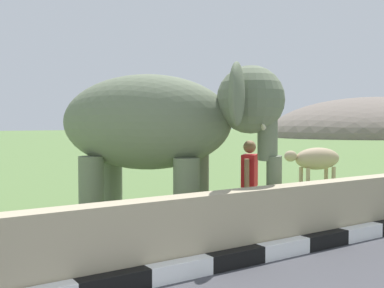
{
  "coord_description": "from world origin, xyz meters",
  "views": [
    {
      "loc": [
        -2.07,
        -1.55,
        1.99
      ],
      "look_at": [
        2.45,
        5.27,
        1.6
      ],
      "focal_mm": 43.73,
      "sensor_mm": 36.0,
      "label": 1
    }
  ],
  "objects": [
    {
      "name": "hill_east",
      "position": [
        55.0,
        38.4,
        0.0
      ],
      "size": [
        32.94,
        26.35,
        10.85
      ],
      "color": "slate",
      "rests_on": "ground_plane"
    },
    {
      "name": "cow_near",
      "position": [
        8.65,
        7.95,
        0.87
      ],
      "size": [
        1.93,
        0.92,
        1.23
      ],
      "color": "tan",
      "rests_on": "ground_plane"
    },
    {
      "name": "elephant",
      "position": [
        2.1,
        5.62,
        1.93
      ],
      "size": [
        3.83,
        3.84,
        2.95
      ],
      "color": "slate",
      "rests_on": "ground_plane"
    },
    {
      "name": "barrier_parapet",
      "position": [
        2.0,
        3.66,
        0.5
      ],
      "size": [
        28.0,
        0.36,
        1.0
      ],
      "primitive_type": "cube",
      "color": "tan",
      "rests_on": "ground_plane"
    },
    {
      "name": "person_handler",
      "position": [
        3.44,
        4.89,
        0.93
      ],
      "size": [
        0.56,
        0.48,
        1.66
      ],
      "color": "navy",
      "rests_on": "ground_plane"
    }
  ]
}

